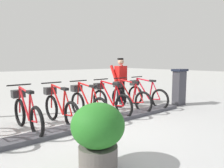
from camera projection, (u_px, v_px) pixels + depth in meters
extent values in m
plane|color=#ACACA8|center=(94.00, 126.00, 4.87)|extent=(60.00, 60.00, 0.00)
cube|color=#47474C|center=(94.00, 124.00, 4.86)|extent=(0.44, 6.25, 0.10)
cube|color=#38383D|center=(179.00, 88.00, 7.11)|extent=(0.28, 0.44, 1.20)
cube|color=#194C8C|center=(176.00, 78.00, 7.19)|extent=(0.03, 0.30, 0.40)
cube|color=black|center=(180.00, 70.00, 7.04)|extent=(0.36, 0.52, 0.08)
torus|color=black|center=(160.00, 99.00, 6.44)|extent=(0.67, 0.10, 0.67)
torus|color=black|center=(135.00, 95.00, 7.22)|extent=(0.67, 0.10, 0.67)
cylinder|color=red|center=(143.00, 88.00, 6.93)|extent=(0.60, 0.07, 0.70)
cylinder|color=red|center=(151.00, 91.00, 6.68)|extent=(0.17, 0.05, 0.61)
cylinder|color=red|center=(144.00, 80.00, 6.86)|extent=(0.69, 0.08, 0.11)
cylinder|color=red|center=(154.00, 99.00, 6.60)|extent=(0.43, 0.05, 0.09)
cylinder|color=red|center=(156.00, 90.00, 6.52)|extent=(0.33, 0.05, 0.56)
cylinder|color=red|center=(136.00, 87.00, 7.16)|extent=(0.10, 0.04, 0.62)
cube|color=black|center=(153.00, 81.00, 6.60)|extent=(0.22, 0.11, 0.06)
cylinder|color=black|center=(137.00, 77.00, 7.10)|extent=(0.06, 0.54, 0.03)
cube|color=#2D2D2D|center=(134.00, 83.00, 7.21)|extent=(0.21, 0.29, 0.18)
torus|color=black|center=(143.00, 102.00, 5.95)|extent=(0.67, 0.10, 0.67)
torus|color=black|center=(119.00, 98.00, 6.73)|extent=(0.67, 0.10, 0.67)
cylinder|color=red|center=(126.00, 91.00, 6.45)|extent=(0.60, 0.07, 0.70)
cylinder|color=red|center=(134.00, 93.00, 6.20)|extent=(0.17, 0.05, 0.61)
cylinder|color=red|center=(128.00, 81.00, 6.37)|extent=(0.69, 0.08, 0.11)
cylinder|color=red|center=(138.00, 102.00, 6.11)|extent=(0.43, 0.05, 0.09)
cylinder|color=red|center=(140.00, 93.00, 6.04)|extent=(0.33, 0.05, 0.56)
cylinder|color=red|center=(120.00, 89.00, 6.68)|extent=(0.10, 0.04, 0.62)
cube|color=black|center=(136.00, 82.00, 6.12)|extent=(0.22, 0.11, 0.06)
cylinder|color=black|center=(120.00, 78.00, 6.61)|extent=(0.06, 0.54, 0.03)
cube|color=#2D2D2D|center=(118.00, 84.00, 6.72)|extent=(0.21, 0.29, 0.18)
torus|color=black|center=(124.00, 106.00, 5.47)|extent=(0.67, 0.10, 0.67)
torus|color=black|center=(100.00, 101.00, 6.25)|extent=(0.67, 0.10, 0.67)
cylinder|color=red|center=(107.00, 93.00, 5.96)|extent=(0.60, 0.07, 0.70)
cylinder|color=red|center=(115.00, 96.00, 5.71)|extent=(0.17, 0.05, 0.61)
cylinder|color=red|center=(108.00, 83.00, 5.88)|extent=(0.69, 0.08, 0.11)
cylinder|color=red|center=(118.00, 106.00, 5.63)|extent=(0.43, 0.05, 0.09)
cylinder|color=red|center=(120.00, 95.00, 5.55)|extent=(0.33, 0.05, 0.56)
cylinder|color=red|center=(100.00, 91.00, 6.19)|extent=(0.10, 0.04, 0.62)
cube|color=black|center=(116.00, 84.00, 5.63)|extent=(0.22, 0.11, 0.06)
cylinder|color=black|center=(101.00, 79.00, 6.13)|extent=(0.06, 0.54, 0.03)
cube|color=#2D2D2D|center=(99.00, 86.00, 6.24)|extent=(0.21, 0.29, 0.18)
torus|color=black|center=(100.00, 110.00, 4.98)|extent=(0.67, 0.10, 0.67)
torus|color=black|center=(78.00, 104.00, 5.76)|extent=(0.67, 0.10, 0.67)
cylinder|color=red|center=(84.00, 96.00, 5.48)|extent=(0.60, 0.07, 0.70)
cylinder|color=red|center=(92.00, 99.00, 5.23)|extent=(0.17, 0.05, 0.61)
cylinder|color=red|center=(85.00, 85.00, 5.40)|extent=(0.69, 0.08, 0.11)
cylinder|color=red|center=(95.00, 110.00, 5.14)|extent=(0.43, 0.05, 0.09)
cylinder|color=red|center=(97.00, 99.00, 5.06)|extent=(0.33, 0.05, 0.56)
cylinder|color=red|center=(78.00, 93.00, 5.71)|extent=(0.10, 0.04, 0.62)
cube|color=black|center=(93.00, 86.00, 5.14)|extent=(0.22, 0.11, 0.06)
cylinder|color=black|center=(78.00, 81.00, 5.64)|extent=(0.06, 0.54, 0.03)
cube|color=#2D2D2D|center=(76.00, 88.00, 5.75)|extent=(0.21, 0.29, 0.18)
torus|color=black|center=(72.00, 116.00, 4.50)|extent=(0.67, 0.10, 0.67)
torus|color=black|center=(51.00, 108.00, 5.28)|extent=(0.67, 0.10, 0.67)
cylinder|color=red|center=(57.00, 99.00, 4.99)|extent=(0.60, 0.07, 0.70)
cylinder|color=red|center=(64.00, 102.00, 4.74)|extent=(0.17, 0.05, 0.61)
cylinder|color=red|center=(58.00, 87.00, 4.91)|extent=(0.69, 0.08, 0.11)
cylinder|color=red|center=(67.00, 115.00, 4.66)|extent=(0.43, 0.05, 0.09)
cylinder|color=red|center=(68.00, 103.00, 4.58)|extent=(0.33, 0.05, 0.56)
cylinder|color=red|center=(52.00, 96.00, 5.22)|extent=(0.10, 0.04, 0.62)
cube|color=black|center=(65.00, 89.00, 4.66)|extent=(0.22, 0.11, 0.06)
cylinder|color=black|center=(52.00, 83.00, 5.16)|extent=(0.06, 0.54, 0.03)
cube|color=#2D2D2D|center=(50.00, 91.00, 5.26)|extent=(0.21, 0.29, 0.18)
torus|color=black|center=(37.00, 122.00, 4.01)|extent=(0.67, 0.10, 0.67)
torus|color=black|center=(20.00, 112.00, 4.79)|extent=(0.67, 0.10, 0.67)
cylinder|color=red|center=(24.00, 103.00, 4.51)|extent=(0.60, 0.07, 0.70)
cylinder|color=red|center=(30.00, 107.00, 4.26)|extent=(0.17, 0.05, 0.61)
cylinder|color=red|center=(24.00, 90.00, 4.43)|extent=(0.69, 0.08, 0.11)
cylinder|color=red|center=(33.00, 121.00, 4.17)|extent=(0.43, 0.05, 0.09)
cylinder|color=red|center=(33.00, 108.00, 4.09)|extent=(0.33, 0.05, 0.56)
cylinder|color=red|center=(20.00, 100.00, 4.74)|extent=(0.10, 0.04, 0.62)
cube|color=black|center=(30.00, 92.00, 4.17)|extent=(0.22, 0.11, 0.06)
cylinder|color=black|center=(19.00, 85.00, 4.67)|extent=(0.06, 0.54, 0.03)
cube|color=#2D2D2D|center=(18.00, 94.00, 4.78)|extent=(0.21, 0.29, 0.18)
cube|color=white|center=(117.00, 102.00, 7.36)|extent=(0.27, 0.13, 0.10)
cube|color=white|center=(124.00, 102.00, 7.42)|extent=(0.27, 0.13, 0.10)
cylinder|color=black|center=(119.00, 92.00, 7.28)|extent=(0.15, 0.15, 0.82)
cylinder|color=black|center=(123.00, 92.00, 7.42)|extent=(0.15, 0.15, 0.82)
cube|color=red|center=(121.00, 74.00, 7.27)|extent=(0.29, 0.42, 0.56)
cylinder|color=red|center=(114.00, 73.00, 7.17)|extent=(0.34, 0.12, 0.57)
cylinder|color=red|center=(124.00, 73.00, 7.52)|extent=(0.34, 0.12, 0.57)
sphere|color=tan|center=(121.00, 62.00, 7.23)|extent=(0.22, 0.22, 0.22)
cylinder|color=black|center=(120.00, 59.00, 7.23)|extent=(0.22, 0.22, 0.06)
cylinder|color=#59544C|center=(98.00, 157.00, 2.88)|extent=(0.56, 0.56, 0.35)
ellipsoid|color=#236B1F|center=(98.00, 125.00, 2.83)|extent=(0.76, 0.76, 0.64)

